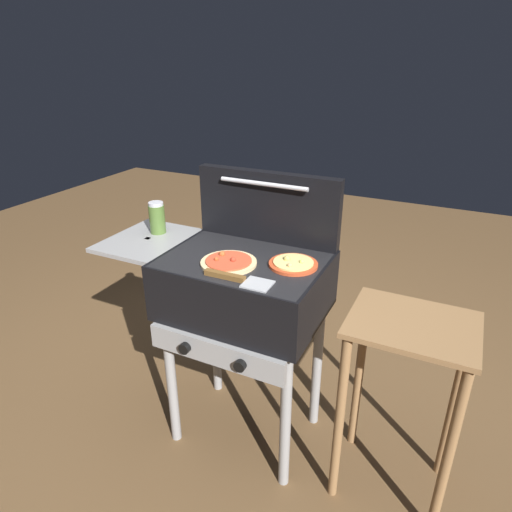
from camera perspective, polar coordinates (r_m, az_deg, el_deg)
name	(u,v)px	position (r m, az deg, el deg)	size (l,w,h in m)	color
ground_plane	(247,428)	(2.29, -1.20, -21.16)	(8.00, 8.00, 0.00)	brown
grill	(242,290)	(1.83, -1.87, -4.35)	(0.96, 0.53, 0.90)	black
grill_lid_open	(268,207)	(1.89, 1.49, 6.34)	(0.63, 0.08, 0.30)	black
pizza_pepperoni	(229,262)	(1.72, -3.54, -0.78)	(0.22, 0.22, 0.03)	beige
pizza_cheese	(293,264)	(1.70, 4.78, -0.98)	(0.19, 0.19, 0.03)	#C64723
sauce_jar	(157,218)	(2.04, -12.54, 4.79)	(0.07, 0.07, 0.14)	#4C6B2D
spatula	(238,279)	(1.59, -2.30, -2.97)	(0.26, 0.09, 0.02)	#B7BABF
prep_table	(404,375)	(1.79, 18.46, -14.24)	(0.44, 0.36, 0.79)	olive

